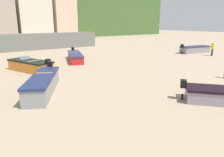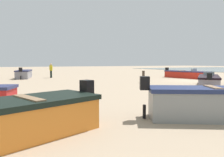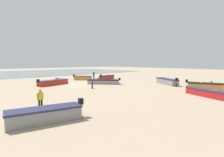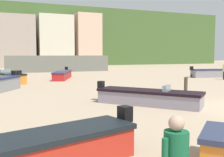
% 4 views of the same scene
% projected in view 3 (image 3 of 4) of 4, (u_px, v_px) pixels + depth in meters
% --- Properties ---
extents(ground_plane, '(160.00, 160.00, 0.00)m').
position_uv_depth(ground_plane, '(77.00, 85.00, 27.87)').
color(ground_plane, tan).
extents(tidal_water, '(80.00, 36.00, 0.06)m').
position_uv_depth(tidal_water, '(14.00, 74.00, 54.01)').
color(tidal_water, gray).
rests_on(tidal_water, ground).
extents(boat_grey_0, '(4.56, 2.15, 1.21)m').
position_uv_depth(boat_grey_0, '(45.00, 115.00, 10.41)').
color(boat_grey_0, gray).
rests_on(boat_grey_0, ground).
extents(boat_orange_1, '(3.50, 3.63, 1.09)m').
position_uv_depth(boat_orange_1, '(83.00, 78.00, 35.26)').
color(boat_orange_1, orange).
rests_on(boat_orange_1, ground).
extents(boat_red_2, '(4.51, 2.27, 1.11)m').
position_uv_depth(boat_red_2, '(107.00, 77.00, 36.76)').
color(boat_red_2, '#B42A1D').
rests_on(boat_red_2, ground).
extents(boat_orange_3, '(2.83, 4.50, 1.19)m').
position_uv_depth(boat_orange_3, '(205.00, 86.00, 23.04)').
color(boat_orange_3, orange).
rests_on(boat_orange_3, ground).
extents(boat_grey_4, '(3.46, 4.92, 1.28)m').
position_uv_depth(boat_grey_4, '(167.00, 81.00, 28.06)').
color(boat_grey_4, gray).
rests_on(boat_grey_4, ground).
extents(boat_grey_5, '(4.35, 4.77, 1.05)m').
position_uv_depth(boat_grey_5, '(103.00, 82.00, 28.68)').
color(boat_grey_5, gray).
rests_on(boat_grey_5, ground).
extents(boat_red_6, '(5.30, 2.55, 1.12)m').
position_uv_depth(boat_red_6, '(53.00, 82.00, 27.40)').
color(boat_red_6, red).
rests_on(boat_red_6, ground).
extents(boat_red_7, '(3.02, 5.39, 1.12)m').
position_uv_depth(boat_red_7, '(209.00, 93.00, 17.97)').
color(boat_red_7, red).
rests_on(boat_red_7, ground).
extents(mooring_post_near_water, '(0.22, 0.22, 1.00)m').
position_uv_depth(mooring_post_near_water, '(92.00, 85.00, 23.67)').
color(mooring_post_near_water, '#45382D').
rests_on(mooring_post_near_water, ground).
extents(beach_walker_foreground, '(0.54, 0.41, 1.62)m').
position_uv_depth(beach_walker_foreground, '(40.00, 98.00, 12.90)').
color(beach_walker_foreground, black).
rests_on(beach_walker_foreground, ground).
extents(beach_walker_distant, '(0.54, 0.41, 1.62)m').
position_uv_depth(beach_walker_distant, '(94.00, 74.00, 37.70)').
color(beach_walker_distant, black).
rests_on(beach_walker_distant, ground).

